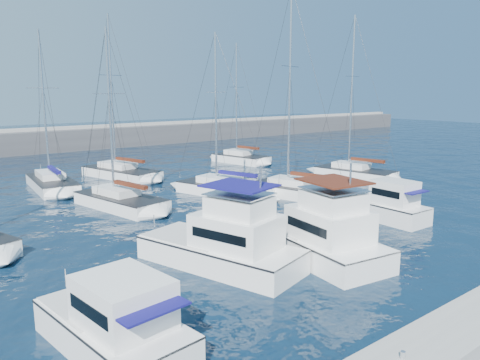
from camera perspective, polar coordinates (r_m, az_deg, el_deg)
ground at (r=28.28m, az=9.07°, el=-7.09°), size 220.00×220.00×0.00m
breakwater at (r=73.27m, az=-22.38°, el=4.09°), size 160.00×6.00×4.45m
dock_cleat_near_port at (r=15.99m, az=19.25°, el=-19.50°), size 0.16×0.16×0.25m
motor_yacht_port_outer at (r=16.79m, az=-14.84°, el=-16.84°), size 3.52×6.61×3.20m
motor_yacht_port_inner at (r=23.29m, az=-1.71°, el=-7.97°), size 5.55×9.00×4.69m
motor_yacht_stbd_inner at (r=24.88m, az=9.86°, el=-6.88°), size 4.67×8.60×4.69m
motor_yacht_stbd_outer at (r=33.15m, az=17.55°, el=-3.10°), size 2.55×5.83×3.20m
sailboat_mid_b at (r=36.07m, az=-14.38°, el=-2.53°), size 4.53×8.45×13.44m
sailboat_mid_c at (r=39.29m, az=-1.96°, el=-1.10°), size 5.28×8.79×13.60m
sailboat_mid_d at (r=38.88m, az=6.77°, el=-1.24°), size 5.14×8.28×16.97m
sailboat_mid_e at (r=48.22m, az=13.82°, el=0.86°), size 4.33×8.21×16.08m
sailboat_back_a at (r=44.86m, az=-21.96°, el=-0.39°), size 3.85×8.76×14.18m
sailboat_back_b at (r=48.53m, az=-14.30°, el=0.89°), size 5.28×9.42×16.28m
sailboat_back_c at (r=56.89m, az=0.08°, el=2.65°), size 4.35×7.51×14.47m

